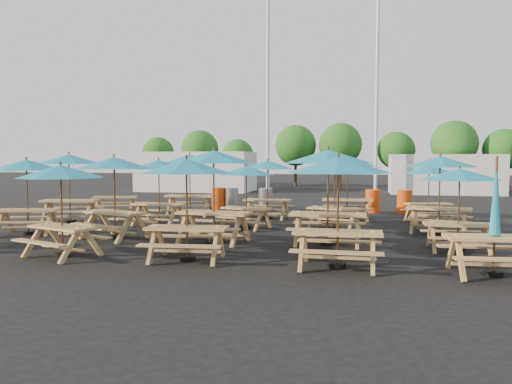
% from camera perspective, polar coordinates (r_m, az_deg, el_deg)
% --- Properties ---
extents(ground, '(120.00, 120.00, 0.00)m').
position_cam_1_polar(ground, '(16.74, -1.10, -4.09)').
color(ground, black).
rests_on(ground, ground).
extents(picnic_unit_1, '(2.65, 2.65, 2.30)m').
position_cam_1_polar(picnic_unit_1, '(16.62, -24.75, 2.41)').
color(picnic_unit_1, '#AC834C').
rests_on(picnic_unit_1, ground).
extents(picnic_unit_2, '(2.73, 2.73, 2.49)m').
position_cam_1_polar(picnic_unit_2, '(19.01, -20.60, 3.15)').
color(picnic_unit_2, '#AC834C').
rests_on(picnic_unit_2, ground).
extents(picnic_unit_3, '(2.60, 2.60, 2.25)m').
position_cam_1_polar(picnic_unit_3, '(21.27, -15.87, 2.72)').
color(picnic_unit_3, '#AC834C').
rests_on(picnic_unit_3, ground).
extents(picnic_unit_4, '(2.56, 2.56, 2.18)m').
position_cam_1_polar(picnic_unit_4, '(12.44, -21.40, 1.67)').
color(picnic_unit_4, '#AC834C').
rests_on(picnic_unit_4, ground).
extents(picnic_unit_5, '(2.79, 2.79, 2.38)m').
position_cam_1_polar(picnic_unit_5, '(14.76, -15.92, 2.74)').
color(picnic_unit_5, '#AC834C').
rests_on(picnic_unit_5, ground).
extents(picnic_unit_6, '(2.39, 2.39, 2.29)m').
position_cam_1_polar(picnic_unit_6, '(17.40, -11.05, 2.71)').
color(picnic_unit_6, '#AC834C').
rests_on(picnic_unit_6, ground).
extents(picnic_unit_7, '(2.44, 2.44, 2.50)m').
position_cam_1_polar(picnic_unit_7, '(20.26, -7.59, 3.40)').
color(picnic_unit_7, '#AC834C').
rests_on(picnic_unit_7, ground).
extents(picnic_unit_8, '(2.33, 2.33, 2.32)m').
position_cam_1_polar(picnic_unit_8, '(11.23, -7.95, 2.32)').
color(picnic_unit_8, '#AC834C').
rests_on(picnic_unit_8, ground).
extents(picnic_unit_9, '(2.58, 2.58, 2.56)m').
position_cam_1_polar(picnic_unit_9, '(13.62, -4.86, 3.45)').
color(picnic_unit_9, '#AC834C').
rests_on(picnic_unit_9, ground).
extents(picnic_unit_10, '(2.40, 2.40, 2.09)m').
position_cam_1_polar(picnic_unit_10, '(16.37, -1.13, 2.09)').
color(picnic_unit_10, '#AC834C').
rests_on(picnic_unit_10, ground).
extents(picnic_unit_11, '(2.20, 2.20, 2.25)m').
position_cam_1_polar(picnic_unit_11, '(19.03, 1.32, 2.76)').
color(picnic_unit_11, '#AC834C').
rests_on(picnic_unit_11, ground).
extents(picnic_unit_12, '(2.19, 2.19, 2.36)m').
position_cam_1_polar(picnic_unit_12, '(10.50, 9.39, 2.37)').
color(picnic_unit_12, '#AC834C').
rests_on(picnic_unit_12, ground).
extents(picnic_unit_13, '(2.38, 2.38, 2.56)m').
position_cam_1_polar(picnic_unit_13, '(13.34, 8.26, 3.44)').
color(picnic_unit_13, '#AC834C').
rests_on(picnic_unit_13, ground).
extents(picnic_unit_14, '(2.49, 2.49, 2.18)m').
position_cam_1_polar(picnic_unit_14, '(16.22, 9.00, 2.33)').
color(picnic_unit_14, '#AC834C').
rests_on(picnic_unit_14, ground).
extents(picnic_unit_15, '(2.30, 2.30, 2.37)m').
position_cam_1_polar(picnic_unit_15, '(19.07, 10.43, 3.01)').
color(picnic_unit_15, '#AC834C').
rests_on(picnic_unit_15, ground).
extents(picnic_unit_16, '(1.97, 1.75, 2.35)m').
position_cam_1_polar(picnic_unit_16, '(10.81, 25.63, -3.65)').
color(picnic_unit_16, '#AC834C').
rests_on(picnic_unit_16, ground).
extents(picnic_unit_17, '(1.98, 1.98, 2.08)m').
position_cam_1_polar(picnic_unit_17, '(13.32, 22.24, 1.41)').
color(picnic_unit_17, '#AC834C').
rests_on(picnic_unit_17, ground).
extents(picnic_unit_18, '(2.65, 2.65, 2.41)m').
position_cam_1_polar(picnic_unit_18, '(16.27, 20.29, 2.82)').
color(picnic_unit_18, '#AC834C').
rests_on(picnic_unit_18, ground).
extents(picnic_unit_19, '(2.38, 2.38, 2.09)m').
position_cam_1_polar(picnic_unit_19, '(19.03, 19.17, 2.12)').
color(picnic_unit_19, '#AC834C').
rests_on(picnic_unit_19, ground).
extents(waste_bin_0, '(0.61, 0.61, 0.98)m').
position_cam_1_polar(waste_bin_0, '(22.95, -4.31, -0.73)').
color(waste_bin_0, '#DD440D').
rests_on(waste_bin_0, ground).
extents(waste_bin_1, '(0.61, 0.61, 0.98)m').
position_cam_1_polar(waste_bin_1, '(22.81, -2.78, -0.75)').
color(waste_bin_1, gray).
rests_on(waste_bin_1, ground).
extents(waste_bin_2, '(0.61, 0.61, 0.98)m').
position_cam_1_polar(waste_bin_2, '(22.38, 1.09, -0.83)').
color(waste_bin_2, gray).
rests_on(waste_bin_2, ground).
extents(waste_bin_3, '(0.61, 0.61, 0.98)m').
position_cam_1_polar(waste_bin_3, '(21.95, 13.20, -1.02)').
color(waste_bin_3, '#DD440D').
rests_on(waste_bin_3, ground).
extents(waste_bin_4, '(0.61, 0.61, 0.98)m').
position_cam_1_polar(waste_bin_4, '(22.02, 16.59, -1.07)').
color(waste_bin_4, '#DD440D').
rests_on(waste_bin_4, ground).
extents(mast_0, '(0.20, 0.20, 12.00)m').
position_cam_1_polar(mast_0, '(30.91, 1.36, 10.67)').
color(mast_0, silver).
rests_on(mast_0, ground).
extents(mast_1, '(0.20, 0.20, 12.00)m').
position_cam_1_polar(mast_1, '(32.34, 13.63, 10.26)').
color(mast_1, silver).
rests_on(mast_1, ground).
extents(event_tent_0, '(8.00, 4.00, 2.80)m').
position_cam_1_polar(event_tent_0, '(36.14, -6.81, 2.34)').
color(event_tent_0, silver).
rests_on(event_tent_0, ground).
extents(event_tent_1, '(7.00, 4.00, 2.60)m').
position_cam_1_polar(event_tent_1, '(35.51, 20.69, 1.94)').
color(event_tent_1, silver).
rests_on(event_tent_1, ground).
extents(tree_0, '(2.80, 2.80, 4.24)m').
position_cam_1_polar(tree_0, '(45.09, -11.11, 4.40)').
color(tree_0, '#382314').
rests_on(tree_0, ground).
extents(tree_1, '(3.11, 3.11, 4.72)m').
position_cam_1_polar(tree_1, '(42.28, -6.43, 4.92)').
color(tree_1, '#382314').
rests_on(tree_1, ground).
extents(tree_2, '(2.59, 2.59, 3.93)m').
position_cam_1_polar(tree_2, '(41.08, -2.09, 4.24)').
color(tree_2, '#382314').
rests_on(tree_2, ground).
extents(tree_3, '(3.36, 3.36, 5.09)m').
position_cam_1_polar(tree_3, '(41.24, 4.55, 5.32)').
color(tree_3, '#382314').
rests_on(tree_3, ground).
extents(tree_4, '(3.41, 3.41, 5.17)m').
position_cam_1_polar(tree_4, '(40.44, 9.62, 5.38)').
color(tree_4, '#382314').
rests_on(tree_4, ground).
extents(tree_5, '(2.94, 2.94, 4.45)m').
position_cam_1_polar(tree_5, '(40.87, 15.73, 4.60)').
color(tree_5, '#382314').
rests_on(tree_5, ground).
extents(tree_6, '(3.38, 3.38, 5.13)m').
position_cam_1_polar(tree_6, '(39.55, 21.72, 5.16)').
color(tree_6, '#382314').
rests_on(tree_6, ground).
extents(tree_7, '(2.95, 2.95, 4.48)m').
position_cam_1_polar(tree_7, '(40.25, 26.48, 4.38)').
color(tree_7, '#382314').
rests_on(tree_7, ground).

